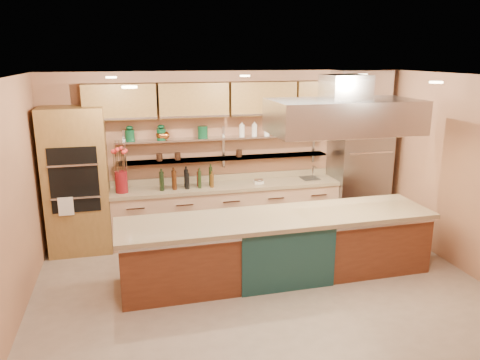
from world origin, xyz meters
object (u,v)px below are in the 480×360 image
object	(u,v)px
refrigerator	(359,170)
kitchen_scale	(259,181)
island	(278,246)
copper_kettle	(164,135)
green_canister	(203,132)
flower_vase	(121,182)

from	to	relation	value
refrigerator	kitchen_scale	world-z (taller)	refrigerator
refrigerator	island	world-z (taller)	refrigerator
kitchen_scale	copper_kettle	bearing A→B (deg)	-172.20
island	copper_kettle	bearing A→B (deg)	126.22
refrigerator	copper_kettle	bearing A→B (deg)	176.13
copper_kettle	green_canister	xyz separation A→B (m)	(0.63, 0.00, 0.03)
green_canister	flower_vase	bearing A→B (deg)	-170.80
island	green_canister	xyz separation A→B (m)	(-0.74, 1.81, 1.36)
island	green_canister	size ratio (longest dim) A/B	21.90
flower_vase	green_canister	xyz separation A→B (m)	(1.36, 0.22, 0.71)
flower_vase	green_canister	world-z (taller)	green_canister
island	refrigerator	bearing A→B (deg)	37.06
refrigerator	kitchen_scale	bearing A→B (deg)	179.69
copper_kettle	island	bearing A→B (deg)	-52.94
island	kitchen_scale	bearing A→B (deg)	82.94
refrigerator	island	bearing A→B (deg)	-142.10
flower_vase	kitchen_scale	xyz separation A→B (m)	(2.27, 0.00, -0.13)
kitchen_scale	copper_kettle	distance (m)	1.76
kitchen_scale	copper_kettle	xyz separation A→B (m)	(-1.54, 0.22, 0.81)
refrigerator	island	distance (m)	2.65
island	flower_vase	size ratio (longest dim) A/B	12.46
kitchen_scale	green_canister	size ratio (longest dim) A/B	0.79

